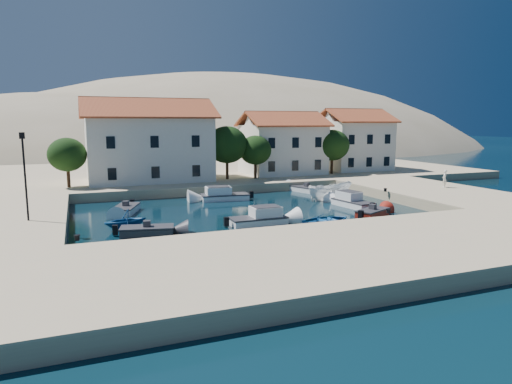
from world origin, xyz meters
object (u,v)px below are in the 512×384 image
building_mid (282,142)px  building_right (354,139)px  cabin_cruiser_east (353,202)px  cabin_cruiser_south (258,219)px  lamppost (24,168)px  boat_east (330,200)px  building_left (148,139)px  rowboat_south (327,224)px  pedestrian (445,179)px

building_mid → building_right: bearing=4.8°
building_right → cabin_cruiser_east: (-14.04, -21.41, -5.00)m
cabin_cruiser_south → cabin_cruiser_east: bearing=18.9°
lamppost → boat_east: lamppost is taller
building_left → rowboat_south: size_ratio=3.53×
cabin_cruiser_south → cabin_cruiser_east: (11.13, 3.79, 0.00)m
building_left → building_mid: 18.04m
boat_east → lamppost: bearing=96.1°
building_left → rowboat_south: building_left is taller
rowboat_south → pedestrian: 19.78m
building_mid → rowboat_south: (-7.99, -25.92, -5.22)m
building_right → boat_east: building_right is taller
building_mid → cabin_cruiser_south: 27.95m
building_left → boat_east: bearing=-43.8°
cabin_cruiser_south → boat_east: (11.09, 7.91, -0.48)m
boat_east → pedestrian: 12.89m
building_mid → cabin_cruiser_south: size_ratio=2.36×
building_left → pedestrian: building_left is taller
building_right → boat_east: size_ratio=1.83×
building_left → lamppost: 23.10m
cabin_cruiser_south → pedestrian: 24.20m
rowboat_south → building_left: bearing=12.4°
rowboat_south → pedestrian: size_ratio=2.22×
cabin_cruiser_south → pedestrian: size_ratio=2.36×
cabin_cruiser_east → pedestrian: bearing=-90.7°
building_mid → cabin_cruiser_south: building_mid is taller
cabin_cruiser_east → pedestrian: 12.62m
building_right → boat_east: 22.95m
cabin_cruiser_south → building_right: bearing=45.2°
lamppost → building_right: bearing=27.9°
lamppost → pedestrian: size_ratio=3.31×
lamppost → cabin_cruiser_south: bearing=-11.1°
building_right → lamppost: (-41.50, -22.00, -0.72)m
rowboat_south → boat_east: boat_east is taller
building_left → cabin_cruiser_east: building_left is taller
building_mid → cabin_cruiser_east: size_ratio=2.28×
building_mid → cabin_cruiser_east: (-2.04, -20.41, -4.75)m
rowboat_south → pedestrian: (18.39, 7.04, 1.94)m
building_mid → pedestrian: bearing=-61.1°
building_left → pedestrian: 33.80m
cabin_cruiser_east → boat_east: cabin_cruiser_east is taller
building_left → building_right: building_left is taller
building_right → cabin_cruiser_south: bearing=-135.0°
building_mid → boat_east: (-2.08, -16.29, -5.22)m
cabin_cruiser_south → boat_east: bearing=35.6°
building_left → building_mid: size_ratio=1.40×
building_right → cabin_cruiser_east: bearing=-123.2°
building_left → cabin_cruiser_south: bearing=-78.2°
building_right → pedestrian: 20.25m
cabin_cruiser_east → cabin_cruiser_south: bearing=101.1°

